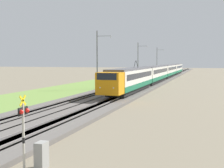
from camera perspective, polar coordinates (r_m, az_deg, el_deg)
The scene contains 11 objects.
ballast_main at distance 64.15m, azimuth 3.72°, elevation 0.08°, with size 240.00×4.40×0.30m.
ballast_adjacent at distance 63.30m, azimuth 7.41°, elevation -0.00°, with size 240.00×4.40×0.30m.
track_main at distance 64.14m, azimuth 3.72°, elevation 0.09°, with size 240.00×1.57×0.45m.
track_adjacent at distance 63.30m, azimuth 7.41°, elevation 0.01°, with size 240.00×1.57×0.45m.
grass_verge at distance 65.96m, azimuth -1.77°, elevation 0.13°, with size 240.00×12.16×0.12m.
passenger_train at distance 76.32m, azimuth 9.14°, elevation 2.30°, with size 85.14×2.89×4.87m.
crossing_signal_far at distance 14.35m, azimuth -15.88°, elevation -7.17°, with size 0.70×0.23×3.37m.
catenary_mast_mid at distance 52.14m, azimuth -2.68°, elevation 4.51°, with size 0.22×2.56×9.81m.
catenary_mast_far at distance 82.38m, azimuth 4.80°, elevation 4.33°, with size 0.22×2.56×9.55m.
catenary_mast_distant at distance 113.27m, azimuth 8.24°, elevation 4.30°, with size 0.22×2.56×9.59m.
equipment_cabinet at distance 14.75m, azimuth -12.78°, elevation -12.60°, with size 0.62×0.44×1.21m.
Camera 1 is at (-12.20, -14.94, 4.87)m, focal length 50.00 mm.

